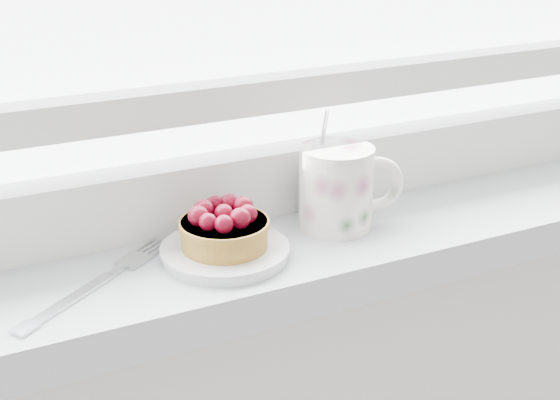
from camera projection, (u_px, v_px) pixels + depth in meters
saucer at (225, 252)px, 0.74m from camera, size 0.12×0.12×0.01m
raspberry_tart at (224, 227)px, 0.73m from camera, size 0.09×0.09×0.05m
floral_mug at (339, 186)px, 0.80m from camera, size 0.12×0.10×0.12m
fork at (97, 283)px, 0.70m from camera, size 0.17×0.13×0.00m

